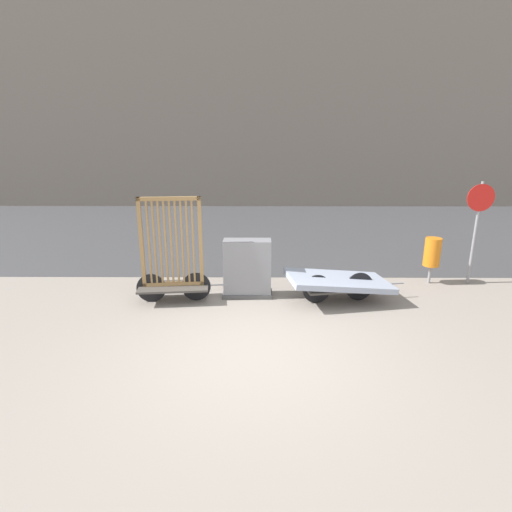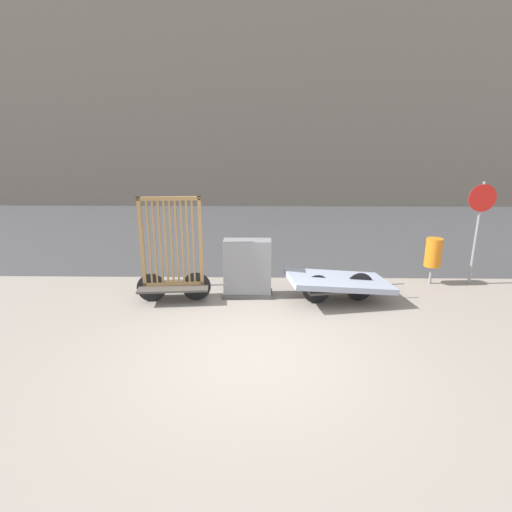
# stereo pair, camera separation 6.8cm
# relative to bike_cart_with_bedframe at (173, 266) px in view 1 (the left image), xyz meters

# --- Properties ---
(ground_plane) EXTENTS (60.00, 60.00, 0.00)m
(ground_plane) POSITION_rel_bike_cart_with_bedframe_xyz_m (1.60, -2.07, -0.73)
(ground_plane) COLOR gray
(road_strip) EXTENTS (56.00, 10.70, 0.01)m
(road_strip) POSITION_rel_bike_cart_with_bedframe_xyz_m (1.60, 6.78, -0.72)
(road_strip) COLOR #424244
(road_strip) RESTS_ON ground_plane
(building_facade) EXTENTS (48.00, 4.00, 14.23)m
(building_facade) POSITION_rel_bike_cart_with_bedframe_xyz_m (1.60, 14.13, 6.39)
(building_facade) COLOR slate
(building_facade) RESTS_ON ground_plane
(bike_cart_with_bedframe) EXTENTS (2.08, 0.80, 2.05)m
(bike_cart_with_bedframe) POSITION_rel_bike_cart_with_bedframe_xyz_m (0.00, 0.00, 0.00)
(bike_cart_with_bedframe) COLOR #4C4742
(bike_cart_with_bedframe) RESTS_ON ground_plane
(bike_cart_with_mattress) EXTENTS (2.42, 1.37, 0.59)m
(bike_cart_with_mattress) POSITION_rel_bike_cart_with_bedframe_xyz_m (3.22, -0.00, -0.33)
(bike_cart_with_mattress) COLOR #4C4742
(bike_cart_with_mattress) RESTS_ON ground_plane
(utility_cabinet) EXTENTS (1.00, 0.45, 1.17)m
(utility_cabinet) POSITION_rel_bike_cart_with_bedframe_xyz_m (1.43, 0.29, -0.18)
(utility_cabinet) COLOR #4C4C4C
(utility_cabinet) RESTS_ON ground_plane
(trash_bin) EXTENTS (0.34, 0.34, 1.03)m
(trash_bin) POSITION_rel_bike_cart_with_bedframe_xyz_m (5.44, 1.08, -0.02)
(trash_bin) COLOR gray
(trash_bin) RESTS_ON ground_plane
(sign_post) EXTENTS (0.57, 0.06, 2.24)m
(sign_post) POSITION_rel_bike_cart_with_bedframe_xyz_m (6.31, 1.07, 0.74)
(sign_post) COLOR gray
(sign_post) RESTS_ON ground_plane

